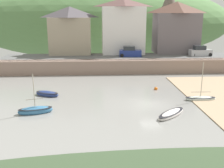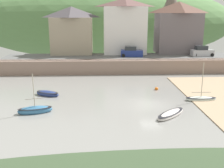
% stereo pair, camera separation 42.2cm
% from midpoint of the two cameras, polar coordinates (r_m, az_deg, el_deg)
% --- Properties ---
extents(ground, '(48.00, 41.00, 0.61)m').
position_cam_midpoint_polar(ground, '(23.37, 16.22, -11.40)').
color(ground, gray).
extents(quay_seawall, '(48.00, 9.40, 2.40)m').
position_cam_midpoint_polar(quay_seawall, '(47.98, 4.11, 4.05)').
color(quay_seawall, gray).
rests_on(quay_seawall, ground).
extents(hillside_backdrop, '(80.00, 44.00, 22.07)m').
position_cam_midpoint_polar(hillside_backdrop, '(84.50, -2.52, 13.04)').
color(hillside_backdrop, '#59824B').
rests_on(hillside_backdrop, ground).
extents(waterfront_building_left, '(8.27, 6.20, 9.21)m').
position_cam_midpoint_polar(waterfront_building_left, '(54.80, -9.11, 11.27)').
color(waterfront_building_left, tan).
rests_on(waterfront_building_left, ground).
extents(waterfront_building_centre, '(8.58, 6.09, 10.78)m').
position_cam_midpoint_polar(waterfront_building_centre, '(54.74, 2.13, 12.25)').
color(waterfront_building_centre, white).
rests_on(waterfront_building_centre, ground).
extents(waterfront_building_right, '(8.87, 6.13, 10.17)m').
position_cam_midpoint_polar(waterfront_building_right, '(56.80, 13.28, 11.68)').
color(waterfront_building_right, slate).
rests_on(waterfront_building_right, ground).
extents(church_with_spire, '(3.00, 3.00, 13.46)m').
position_cam_midpoint_polar(church_with_spire, '(60.45, 11.78, 13.60)').
color(church_with_spire, gray).
rests_on(church_with_spire, ground).
extents(rowboat_small_beached, '(3.79, 2.08, 4.47)m').
position_cam_midpoint_polar(rowboat_small_beached, '(29.69, -16.40, -5.41)').
color(rowboat_small_beached, teal).
rests_on(rowboat_small_beached, ground).
extents(sailboat_white_hull, '(4.04, 3.96, 0.63)m').
position_cam_midpoint_polar(sailboat_white_hull, '(28.46, 12.07, -6.22)').
color(sailboat_white_hull, white).
rests_on(sailboat_white_hull, ground).
extents(sailboat_far_left, '(3.80, 1.27, 4.82)m').
position_cam_midpoint_polar(sailboat_far_left, '(34.38, 17.98, -2.91)').
color(sailboat_far_left, silver).
rests_on(sailboat_far_left, ground).
extents(motorboat_with_cabin, '(3.51, 2.56, 0.81)m').
position_cam_midpoint_polar(motorboat_with_cabin, '(35.44, -13.97, -2.05)').
color(motorboat_with_cabin, navy).
rests_on(motorboat_with_cabin, ground).
extents(parked_car_near_slipway, '(4.22, 2.00, 1.95)m').
position_cam_midpoint_polar(parked_car_near_slipway, '(50.81, 3.62, 6.77)').
color(parked_car_near_slipway, navy).
rests_on(parked_car_near_slipway, ground).
extents(parked_car_by_wall, '(4.17, 1.86, 1.95)m').
position_cam_midpoint_polar(parked_car_by_wall, '(54.11, 18.05, 6.57)').
color(parked_car_by_wall, '#B4B5BC').
rests_on(parked_car_by_wall, ground).
extents(mooring_buoy, '(0.49, 0.49, 0.49)m').
position_cam_midpoint_polar(mooring_buoy, '(37.59, 9.01, -1.00)').
color(mooring_buoy, orange).
rests_on(mooring_buoy, ground).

